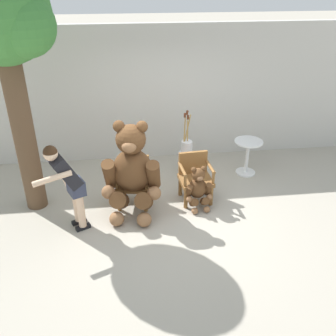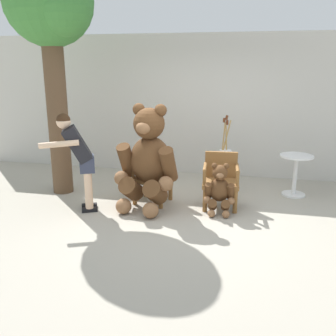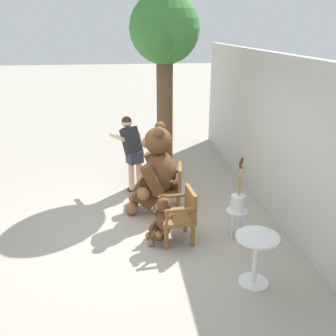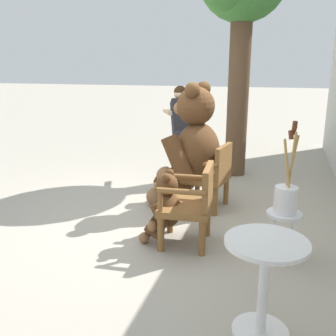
{
  "view_description": "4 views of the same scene",
  "coord_description": "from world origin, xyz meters",
  "px_view_note": "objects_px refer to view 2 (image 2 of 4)",
  "views": [
    {
      "loc": [
        -0.62,
        -5.14,
        3.78
      ],
      "look_at": [
        0.02,
        0.17,
        0.85
      ],
      "focal_mm": 40.0,
      "sensor_mm": 36.0,
      "label": 1
    },
    {
      "loc": [
        0.96,
        -5.19,
        2.21
      ],
      "look_at": [
        -0.22,
        0.11,
        0.7
      ],
      "focal_mm": 40.0,
      "sensor_mm": 36.0,
      "label": 2
    },
    {
      "loc": [
        5.71,
        -0.35,
        3.21
      ],
      "look_at": [
        -0.22,
        0.44,
        0.95
      ],
      "focal_mm": 40.0,
      "sensor_mm": 36.0,
      "label": 3
    },
    {
      "loc": [
        4.1,
        1.36,
        1.83
      ],
      "look_at": [
        -0.07,
        0.1,
        0.64
      ],
      "focal_mm": 40.0,
      "sensor_mm": 36.0,
      "label": 4
    }
  ],
  "objects_px": {
    "wooden_chair_right": "(221,179)",
    "white_stool": "(225,170)",
    "wooden_chair_left": "(154,174)",
    "brush_bucket": "(225,155)",
    "teddy_bear_large": "(148,158)",
    "patio_tree": "(52,13)",
    "teddy_bear_small": "(219,189)",
    "person_visitor": "(79,154)",
    "round_side_table": "(295,171)"
  },
  "relations": [
    {
      "from": "brush_bucket",
      "to": "round_side_table",
      "type": "bearing_deg",
      "value": -6.08
    },
    {
      "from": "teddy_bear_large",
      "to": "teddy_bear_small",
      "type": "relative_size",
      "value": 2.1
    },
    {
      "from": "brush_bucket",
      "to": "patio_tree",
      "type": "height_order",
      "value": "patio_tree"
    },
    {
      "from": "wooden_chair_left",
      "to": "teddy_bear_large",
      "type": "bearing_deg",
      "value": -95.27
    },
    {
      "from": "teddy_bear_small",
      "to": "person_visitor",
      "type": "height_order",
      "value": "person_visitor"
    },
    {
      "from": "wooden_chair_right",
      "to": "person_visitor",
      "type": "relative_size",
      "value": 0.56
    },
    {
      "from": "wooden_chair_left",
      "to": "white_stool",
      "type": "distance_m",
      "value": 1.44
    },
    {
      "from": "teddy_bear_large",
      "to": "patio_tree",
      "type": "xyz_separation_m",
      "value": [
        -1.64,
        0.35,
        2.2
      ]
    },
    {
      "from": "white_stool",
      "to": "teddy_bear_small",
      "type": "bearing_deg",
      "value": -89.6
    },
    {
      "from": "wooden_chair_right",
      "to": "teddy_bear_small",
      "type": "height_order",
      "value": "wooden_chair_right"
    },
    {
      "from": "brush_bucket",
      "to": "round_side_table",
      "type": "height_order",
      "value": "brush_bucket"
    },
    {
      "from": "person_visitor",
      "to": "brush_bucket",
      "type": "bearing_deg",
      "value": 37.09
    },
    {
      "from": "white_stool",
      "to": "brush_bucket",
      "type": "bearing_deg",
      "value": 137.2
    },
    {
      "from": "wooden_chair_right",
      "to": "brush_bucket",
      "type": "height_order",
      "value": "brush_bucket"
    },
    {
      "from": "wooden_chair_right",
      "to": "white_stool",
      "type": "bearing_deg",
      "value": 89.99
    },
    {
      "from": "wooden_chair_left",
      "to": "wooden_chair_right",
      "type": "relative_size",
      "value": 1.0
    },
    {
      "from": "white_stool",
      "to": "wooden_chair_right",
      "type": "bearing_deg",
      "value": -90.01
    },
    {
      "from": "teddy_bear_small",
      "to": "brush_bucket",
      "type": "distance_m",
      "value": 1.24
    },
    {
      "from": "teddy_bear_small",
      "to": "white_stool",
      "type": "xyz_separation_m",
      "value": [
        -0.01,
        1.21,
        -0.03
      ]
    },
    {
      "from": "brush_bucket",
      "to": "person_visitor",
      "type": "bearing_deg",
      "value": -142.91
    },
    {
      "from": "teddy_bear_large",
      "to": "round_side_table",
      "type": "bearing_deg",
      "value": 24.58
    },
    {
      "from": "wooden_chair_left",
      "to": "patio_tree",
      "type": "distance_m",
      "value": 3.04
    },
    {
      "from": "person_visitor",
      "to": "brush_bucket",
      "type": "height_order",
      "value": "person_visitor"
    },
    {
      "from": "teddy_bear_small",
      "to": "white_stool",
      "type": "relative_size",
      "value": 1.7
    },
    {
      "from": "white_stool",
      "to": "patio_tree",
      "type": "bearing_deg",
      "value": -162.89
    },
    {
      "from": "teddy_bear_large",
      "to": "teddy_bear_small",
      "type": "height_order",
      "value": "teddy_bear_large"
    },
    {
      "from": "teddy_bear_small",
      "to": "wooden_chair_right",
      "type": "bearing_deg",
      "value": 91.74
    },
    {
      "from": "wooden_chair_right",
      "to": "brush_bucket",
      "type": "relative_size",
      "value": 0.97
    },
    {
      "from": "teddy_bear_small",
      "to": "round_side_table",
      "type": "height_order",
      "value": "teddy_bear_small"
    },
    {
      "from": "teddy_bear_large",
      "to": "patio_tree",
      "type": "distance_m",
      "value": 2.77
    },
    {
      "from": "teddy_bear_small",
      "to": "white_stool",
      "type": "distance_m",
      "value": 1.21
    },
    {
      "from": "wooden_chair_right",
      "to": "person_visitor",
      "type": "distance_m",
      "value": 2.24
    },
    {
      "from": "white_stool",
      "to": "round_side_table",
      "type": "bearing_deg",
      "value": -6.01
    },
    {
      "from": "patio_tree",
      "to": "white_stool",
      "type": "bearing_deg",
      "value": 17.11
    },
    {
      "from": "teddy_bear_small",
      "to": "person_visitor",
      "type": "xyz_separation_m",
      "value": [
        -2.1,
        -0.37,
        0.53
      ]
    },
    {
      "from": "round_side_table",
      "to": "patio_tree",
      "type": "xyz_separation_m",
      "value": [
        -3.97,
        -0.72,
        2.55
      ]
    },
    {
      "from": "wooden_chair_right",
      "to": "teddy_bear_large",
      "type": "bearing_deg",
      "value": -166.47
    },
    {
      "from": "wooden_chair_right",
      "to": "person_visitor",
      "type": "xyz_separation_m",
      "value": [
        -2.1,
        -0.66,
        0.45
      ]
    },
    {
      "from": "wooden_chair_right",
      "to": "white_stool",
      "type": "xyz_separation_m",
      "value": [
        0.0,
        0.93,
        -0.11
      ]
    },
    {
      "from": "teddy_bear_large",
      "to": "patio_tree",
      "type": "bearing_deg",
      "value": 168.12
    },
    {
      "from": "wooden_chair_left",
      "to": "teddy_bear_large",
      "type": "distance_m",
      "value": 0.43
    },
    {
      "from": "person_visitor",
      "to": "patio_tree",
      "type": "bearing_deg",
      "value": 132.1
    },
    {
      "from": "wooden_chair_left",
      "to": "brush_bucket",
      "type": "height_order",
      "value": "brush_bucket"
    },
    {
      "from": "teddy_bear_large",
      "to": "patio_tree",
      "type": "height_order",
      "value": "patio_tree"
    },
    {
      "from": "person_visitor",
      "to": "round_side_table",
      "type": "relative_size",
      "value": 2.12
    },
    {
      "from": "wooden_chair_left",
      "to": "wooden_chair_right",
      "type": "bearing_deg",
      "value": 0.03
    },
    {
      "from": "wooden_chair_left",
      "to": "person_visitor",
      "type": "bearing_deg",
      "value": -146.88
    },
    {
      "from": "teddy_bear_small",
      "to": "round_side_table",
      "type": "distance_m",
      "value": 1.62
    },
    {
      "from": "round_side_table",
      "to": "patio_tree",
      "type": "height_order",
      "value": "patio_tree"
    },
    {
      "from": "teddy_bear_large",
      "to": "white_stool",
      "type": "relative_size",
      "value": 3.56
    }
  ]
}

